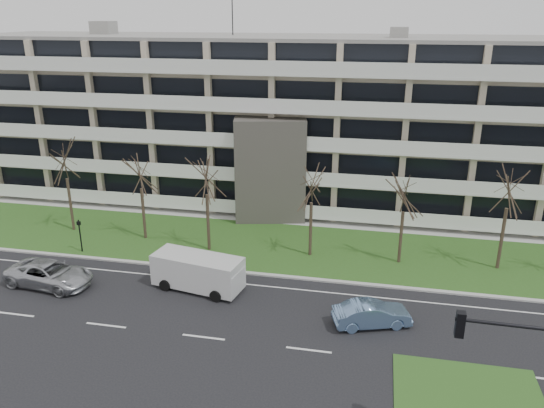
% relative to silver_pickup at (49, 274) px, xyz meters
% --- Properties ---
extents(ground, '(160.00, 160.00, 0.00)m').
position_rel_silver_pickup_xyz_m(ground, '(12.04, -3.77, -0.82)').
color(ground, black).
rests_on(ground, ground).
extents(grass_verge, '(90.00, 10.00, 0.06)m').
position_rel_silver_pickup_xyz_m(grass_verge, '(12.04, 9.23, -0.79)').
color(grass_verge, '#2B4F1A').
rests_on(grass_verge, ground).
extents(curb, '(90.00, 0.35, 0.12)m').
position_rel_silver_pickup_xyz_m(curb, '(12.04, 4.23, -0.76)').
color(curb, '#B2B2AD').
rests_on(curb, ground).
extents(sidewalk, '(90.00, 2.00, 0.08)m').
position_rel_silver_pickup_xyz_m(sidewalk, '(12.04, 14.73, -0.78)').
color(sidewalk, '#B2B2AD').
rests_on(sidewalk, ground).
extents(grass_median, '(7.00, 5.00, 0.06)m').
position_rel_silver_pickup_xyz_m(grass_median, '(26.04, -5.77, -0.79)').
color(grass_median, '#2B4F1A').
rests_on(grass_median, ground).
extents(lane_edge_line, '(90.00, 0.12, 0.01)m').
position_rel_silver_pickup_xyz_m(lane_edge_line, '(12.04, 2.73, -0.81)').
color(lane_edge_line, white).
rests_on(lane_edge_line, ground).
extents(apartment_building, '(60.50, 15.10, 18.75)m').
position_rel_silver_pickup_xyz_m(apartment_building, '(12.03, 21.55, 6.80)').
color(apartment_building, '#C0B195').
rests_on(apartment_building, ground).
extents(silver_pickup, '(6.13, 3.33, 1.63)m').
position_rel_silver_pickup_xyz_m(silver_pickup, '(0.00, 0.00, 0.00)').
color(silver_pickup, '#B8BABF').
rests_on(silver_pickup, ground).
extents(blue_sedan, '(4.78, 2.96, 1.49)m').
position_rel_silver_pickup_xyz_m(blue_sedan, '(21.29, -0.61, -0.07)').
color(blue_sedan, '#6E90BF').
rests_on(blue_sedan, ground).
extents(white_van, '(6.27, 3.27, 2.32)m').
position_rel_silver_pickup_xyz_m(white_van, '(9.98, 1.58, 0.57)').
color(white_van, silver).
rests_on(white_van, ground).
extents(pedestrian_signal, '(0.30, 0.27, 2.64)m').
position_rel_silver_pickup_xyz_m(pedestrian_signal, '(-0.70, 5.18, 0.87)').
color(pedestrian_signal, black).
rests_on(pedestrian_signal, ground).
extents(tree_1, '(4.05, 4.05, 8.11)m').
position_rel_silver_pickup_xyz_m(tree_1, '(-3.71, 9.01, 5.49)').
color(tree_1, '#382B21').
rests_on(tree_1, ground).
extents(tree_2, '(3.79, 3.79, 7.59)m').
position_rel_silver_pickup_xyz_m(tree_2, '(2.95, 8.61, 5.08)').
color(tree_2, '#382B21').
rests_on(tree_2, ground).
extents(tree_3, '(4.04, 4.04, 8.08)m').
position_rel_silver_pickup_xyz_m(tree_3, '(8.72, 7.51, 5.46)').
color(tree_3, '#382B21').
rests_on(tree_3, ground).
extents(tree_4, '(3.77, 3.77, 7.55)m').
position_rel_silver_pickup_xyz_m(tree_4, '(16.48, 8.11, 5.05)').
color(tree_4, '#382B21').
rests_on(tree_4, ground).
extents(tree_5, '(3.55, 3.55, 7.11)m').
position_rel_silver_pickup_xyz_m(tree_5, '(23.04, 8.21, 4.70)').
color(tree_5, '#382B21').
rests_on(tree_5, ground).
extents(tree_6, '(4.12, 4.12, 8.25)m').
position_rel_silver_pickup_xyz_m(tree_6, '(29.94, 8.62, 5.60)').
color(tree_6, '#382B21').
rests_on(tree_6, ground).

